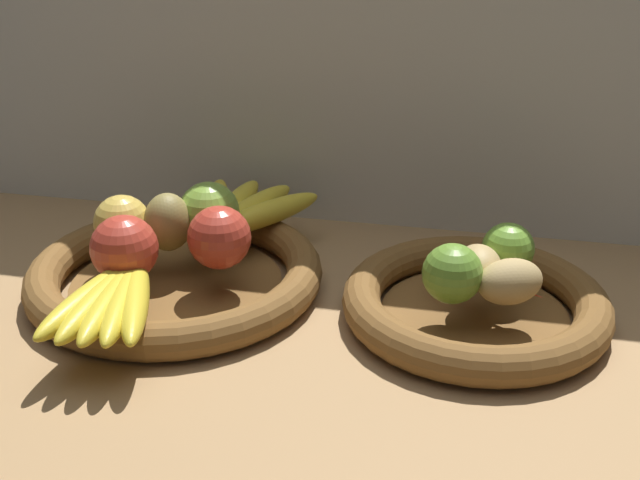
# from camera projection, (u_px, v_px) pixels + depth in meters

# --- Properties ---
(ground_plane) EXTENTS (1.40, 0.90, 0.03)m
(ground_plane) POSITION_uv_depth(u_px,v_px,m) (326.00, 328.00, 0.92)
(ground_plane) COLOR #9E774C
(back_wall) EXTENTS (1.40, 0.03, 0.55)m
(back_wall) POSITION_uv_depth(u_px,v_px,m) (370.00, 35.00, 1.06)
(back_wall) COLOR silver
(back_wall) RESTS_ON ground_plane
(fruit_bowl_left) EXTENTS (0.37, 0.37, 0.04)m
(fruit_bowl_left) POSITION_uv_depth(u_px,v_px,m) (176.00, 274.00, 0.97)
(fruit_bowl_left) COLOR brown
(fruit_bowl_left) RESTS_ON ground_plane
(fruit_bowl_right) EXTENTS (0.31, 0.31, 0.04)m
(fruit_bowl_right) POSITION_uv_depth(u_px,v_px,m) (475.00, 304.00, 0.90)
(fruit_bowl_right) COLOR brown
(fruit_bowl_right) RESTS_ON ground_plane
(apple_golden_left) EXTENTS (0.07, 0.07, 0.07)m
(apple_golden_left) POSITION_uv_depth(u_px,v_px,m) (122.00, 223.00, 0.97)
(apple_golden_left) COLOR gold
(apple_golden_left) RESTS_ON fruit_bowl_left
(apple_red_front) EXTENTS (0.08, 0.08, 0.08)m
(apple_red_front) POSITION_uv_depth(u_px,v_px,m) (124.00, 248.00, 0.89)
(apple_red_front) COLOR #B73828
(apple_red_front) RESTS_ON fruit_bowl_left
(apple_green_back) EXTENTS (0.08, 0.08, 0.08)m
(apple_green_back) POSITION_uv_depth(u_px,v_px,m) (209.00, 212.00, 0.99)
(apple_green_back) COLOR #7AA338
(apple_green_back) RESTS_ON fruit_bowl_left
(apple_red_right) EXTENTS (0.08, 0.08, 0.08)m
(apple_red_right) POSITION_uv_depth(u_px,v_px,m) (219.00, 237.00, 0.92)
(apple_red_right) COLOR #B73828
(apple_red_right) RESTS_ON fruit_bowl_left
(pear_brown) EXTENTS (0.06, 0.07, 0.07)m
(pear_brown) POSITION_uv_depth(u_px,v_px,m) (168.00, 222.00, 0.96)
(pear_brown) COLOR olive
(pear_brown) RESTS_ON fruit_bowl_left
(banana_bunch_front) EXTENTS (0.13, 0.20, 0.03)m
(banana_bunch_front) POSITION_uv_depth(u_px,v_px,m) (113.00, 298.00, 0.83)
(banana_bunch_front) COLOR gold
(banana_bunch_front) RESTS_ON fruit_bowl_left
(banana_bunch_back) EXTENTS (0.18, 0.20, 0.03)m
(banana_bunch_back) POSITION_uv_depth(u_px,v_px,m) (241.00, 209.00, 1.05)
(banana_bunch_back) COLOR yellow
(banana_bunch_back) RESTS_ON fruit_bowl_left
(potato_large) EXTENTS (0.06, 0.07, 0.05)m
(potato_large) POSITION_uv_depth(u_px,v_px,m) (478.00, 267.00, 0.88)
(potato_large) COLOR tan
(potato_large) RESTS_ON fruit_bowl_right
(potato_small) EXTENTS (0.09, 0.08, 0.05)m
(potato_small) POSITION_uv_depth(u_px,v_px,m) (510.00, 283.00, 0.84)
(potato_small) COLOR tan
(potato_small) RESTS_ON fruit_bowl_right
(lime_near) EXTENTS (0.07, 0.07, 0.07)m
(lime_near) POSITION_uv_depth(u_px,v_px,m) (452.00, 274.00, 0.84)
(lime_near) COLOR olive
(lime_near) RESTS_ON fruit_bowl_right
(lime_far) EXTENTS (0.06, 0.06, 0.06)m
(lime_far) POSITION_uv_depth(u_px,v_px,m) (508.00, 249.00, 0.91)
(lime_far) COLOR #6B9E33
(lime_far) RESTS_ON fruit_bowl_right
(chili_pepper) EXTENTS (0.14, 0.08, 0.02)m
(chili_pepper) POSITION_uv_depth(u_px,v_px,m) (485.00, 278.00, 0.89)
(chili_pepper) COLOR red
(chili_pepper) RESTS_ON fruit_bowl_right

